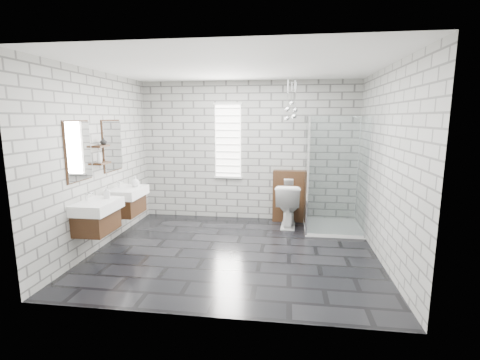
% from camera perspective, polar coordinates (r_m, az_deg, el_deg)
% --- Properties ---
extents(floor, '(4.20, 3.60, 0.02)m').
position_cam_1_polar(floor, '(5.41, -0.89, -11.66)').
color(floor, black).
rests_on(floor, ground).
extents(ceiling, '(4.20, 3.60, 0.02)m').
position_cam_1_polar(ceiling, '(5.07, -0.98, 18.21)').
color(ceiling, white).
rests_on(ceiling, wall_back).
extents(wall_back, '(4.20, 0.02, 2.70)m').
position_cam_1_polar(wall_back, '(6.85, 1.37, 4.72)').
color(wall_back, '#A5A49F').
rests_on(wall_back, floor).
extents(wall_front, '(4.20, 0.02, 2.70)m').
position_cam_1_polar(wall_front, '(3.31, -5.68, -1.25)').
color(wall_front, '#A5A49F').
rests_on(wall_front, floor).
extents(wall_left, '(0.02, 3.60, 2.70)m').
position_cam_1_polar(wall_left, '(5.77, -22.15, 2.94)').
color(wall_left, '#A5A49F').
rests_on(wall_left, floor).
extents(wall_right, '(0.02, 3.60, 2.70)m').
position_cam_1_polar(wall_right, '(5.18, 22.81, 2.16)').
color(wall_right, '#A5A49F').
rests_on(wall_right, floor).
extents(vanity_left, '(0.47, 0.70, 1.57)m').
position_cam_1_polar(vanity_left, '(5.31, -22.74, -4.20)').
color(vanity_left, '#3F2513').
rests_on(vanity_left, wall_left).
extents(vanity_right, '(0.47, 0.70, 1.57)m').
position_cam_1_polar(vanity_right, '(6.11, -18.30, -2.09)').
color(vanity_right, '#3F2513').
rests_on(vanity_right, wall_left).
extents(shelf_lower, '(0.14, 0.30, 0.03)m').
position_cam_1_polar(shelf_lower, '(5.69, -21.68, 2.58)').
color(shelf_lower, '#3F2513').
rests_on(shelf_lower, wall_left).
extents(shelf_upper, '(0.14, 0.30, 0.03)m').
position_cam_1_polar(shelf_upper, '(5.66, -21.86, 5.18)').
color(shelf_upper, '#3F2513').
rests_on(shelf_upper, wall_left).
extents(window, '(0.56, 0.05, 1.48)m').
position_cam_1_polar(window, '(6.86, -2.00, 6.40)').
color(window, white).
rests_on(window, wall_back).
extents(cistern_panel, '(0.60, 0.20, 1.00)m').
position_cam_1_polar(cistern_panel, '(6.83, 7.92, -2.62)').
color(cistern_panel, '#3F2513').
rests_on(cistern_panel, floor).
extents(flush_plate, '(0.18, 0.01, 0.12)m').
position_cam_1_polar(flush_plate, '(6.67, 7.99, -0.30)').
color(flush_plate, silver).
rests_on(flush_plate, cistern_panel).
extents(shower_enclosure, '(1.00, 1.00, 2.03)m').
position_cam_1_polar(shower_enclosure, '(6.37, 14.26, -3.75)').
color(shower_enclosure, white).
rests_on(shower_enclosure, floor).
extents(pendant_cluster, '(0.23, 0.26, 0.75)m').
position_cam_1_polar(pendant_cluster, '(6.32, 8.38, 11.15)').
color(pendant_cluster, silver).
rests_on(pendant_cluster, ceiling).
extents(toilet, '(0.48, 0.81, 0.81)m').
position_cam_1_polar(toilet, '(6.56, 7.90, -4.02)').
color(toilet, white).
rests_on(toilet, floor).
extents(soap_bottle_a, '(0.11, 0.11, 0.18)m').
position_cam_1_polar(soap_bottle_a, '(5.39, -21.02, -1.89)').
color(soap_bottle_a, '#B2B2B2').
rests_on(soap_bottle_a, vanity_left).
extents(soap_bottle_b, '(0.17, 0.17, 0.18)m').
position_cam_1_polar(soap_bottle_b, '(6.14, -16.83, -0.21)').
color(soap_bottle_b, '#B2B2B2').
rests_on(soap_bottle_b, vanity_right).
extents(soap_bottle_c, '(0.09, 0.10, 0.19)m').
position_cam_1_polar(soap_bottle_c, '(5.59, -22.13, 3.58)').
color(soap_bottle_c, '#B2B2B2').
rests_on(soap_bottle_c, shelf_lower).
extents(vase, '(0.13, 0.13, 0.11)m').
position_cam_1_polar(vase, '(5.71, -21.49, 5.93)').
color(vase, '#B2B2B2').
rests_on(vase, shelf_upper).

